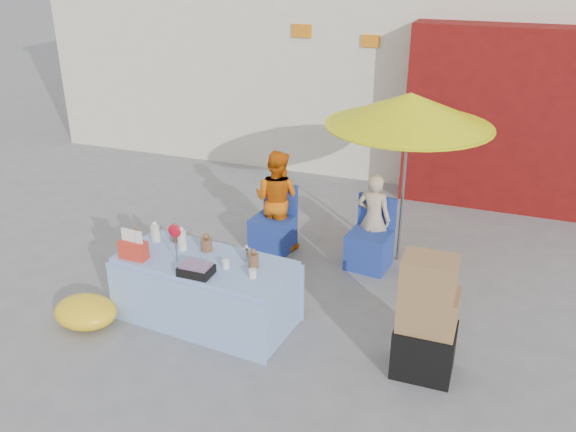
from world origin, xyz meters
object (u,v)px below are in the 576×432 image
at_px(vendor_orange, 277,199).
at_px(umbrella, 410,110).
at_px(chair_right, 370,247).
at_px(chair_left, 273,231).
at_px(vendor_beige, 373,219).
at_px(box_stack, 426,321).
at_px(market_table, 206,289).

xyz_separation_m(vendor_orange, umbrella, (1.55, 0.15, 1.25)).
bearing_deg(vendor_orange, chair_right, -179.27).
distance_m(chair_left, vendor_beige, 1.29).
bearing_deg(chair_left, vendor_orange, 97.66).
xyz_separation_m(chair_right, umbrella, (0.30, 0.28, 1.64)).
xyz_separation_m(chair_right, box_stack, (0.93, -1.80, 0.29)).
height_order(chair_left, umbrella, umbrella).
bearing_deg(chair_right, vendor_beige, 97.66).
bearing_deg(box_stack, vendor_beige, 115.78).
xyz_separation_m(market_table, vendor_orange, (0.06, 1.85, 0.28)).
xyz_separation_m(vendor_orange, box_stack, (2.18, -1.93, -0.10)).
height_order(chair_right, box_stack, box_stack).
distance_m(market_table, chair_right, 2.16).
height_order(market_table, chair_right, market_table).
relative_size(market_table, vendor_beige, 1.65).
distance_m(chair_left, box_stack, 2.84).
relative_size(market_table, umbrella, 0.90).
distance_m(chair_left, umbrella, 2.27).
relative_size(vendor_orange, vendor_beige, 1.12).
bearing_deg(chair_left, chair_right, 6.85).
bearing_deg(box_stack, chair_left, 140.53).
bearing_deg(umbrella, box_stack, -73.09).
bearing_deg(umbrella, market_table, -128.76).
xyz_separation_m(umbrella, box_stack, (0.63, -2.08, -1.35)).
bearing_deg(vendor_orange, umbrella, -167.62).
bearing_deg(chair_right, umbrella, 50.50).
bearing_deg(vendor_orange, market_table, 95.11).
relative_size(chair_left, vendor_beige, 0.74).
height_order(vendor_beige, umbrella, umbrella).
bearing_deg(chair_left, market_table, -85.09).
bearing_deg(umbrella, chair_left, -169.59).
bearing_deg(vendor_beige, umbrella, -146.58).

